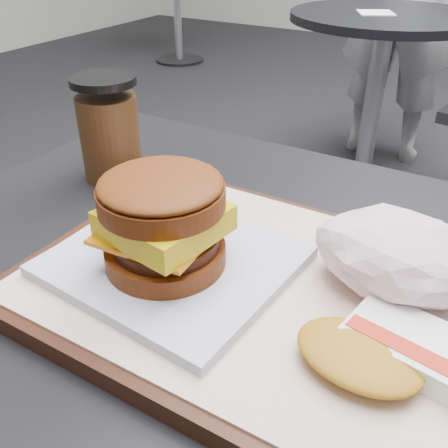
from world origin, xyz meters
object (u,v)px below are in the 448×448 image
crumpled_wrapper (400,255)px  coffee_cup (110,133)px  breakfast_sandwich (167,231)px  customer_table (267,428)px  hash_brown (390,350)px  neighbor_table (378,68)px  serving_tray (255,288)px

crumpled_wrapper → coffee_cup: 0.37m
breakfast_sandwich → crumpled_wrapper: bearing=24.8°
customer_table → hash_brown: bearing=-25.0°
coffee_cup → customer_table: bearing=-20.5°
customer_table → crumpled_wrapper: bearing=22.5°
hash_brown → coffee_cup: coffee_cup is taller
hash_brown → customer_table: bearing=155.0°
coffee_cup → hash_brown: bearing=-21.8°
hash_brown → coffee_cup: (-0.38, 0.15, 0.03)m
customer_table → breakfast_sandwich: breakfast_sandwich is taller
customer_table → neighbor_table: customer_table is taller
customer_table → serving_tray: bearing=-131.3°
customer_table → coffee_cup: (-0.27, 0.10, 0.24)m
neighbor_table → serving_tray: bearing=-78.6°
customer_table → breakfast_sandwich: size_ratio=3.95×
customer_table → coffee_cup: size_ratio=6.46×
hash_brown → neighbor_table: 1.78m
breakfast_sandwich → crumpled_wrapper: 0.19m
serving_tray → breakfast_sandwich: size_ratio=1.88×
breakfast_sandwich → hash_brown: breakfast_sandwich is taller
serving_tray → coffee_cup: 0.29m
customer_table → coffee_cup: coffee_cup is taller
crumpled_wrapper → neighbor_table: (-0.44, 1.61, -0.27)m
coffee_cup → neighbor_table: 1.57m
breakfast_sandwich → hash_brown: size_ratio=1.61×
hash_brown → coffee_cup: 0.41m
hash_brown → coffee_cup: size_ratio=1.01×
hash_brown → crumpled_wrapper: size_ratio=0.95×
breakfast_sandwich → coffee_cup: bearing=142.9°
breakfast_sandwich → customer_table: bearing=27.2°
neighbor_table → hash_brown: bearing=-75.0°
serving_tray → breakfast_sandwich: breakfast_sandwich is taller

